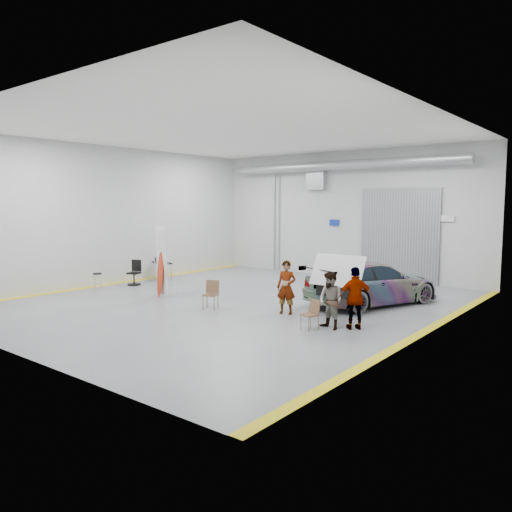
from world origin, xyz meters
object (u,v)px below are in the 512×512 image
Objects in this scene: folding_chair_near at (211,300)px; shop_stool at (98,282)px; person_a at (286,287)px; sedan_car at (372,283)px; office_chair at (135,274)px; person_c at (356,298)px; folding_chair_far at (310,321)px; person_b at (330,301)px; work_table at (161,262)px; surfboard_display at (162,267)px.

shop_stool is at bearing 158.59° from folding_chair_near.
person_a is at bearing -0.80° from folding_chair_near.
person_a is at bearing 85.61° from sedan_car.
shop_stool is 1.82m from office_chair.
person_c is 2.10× the size of folding_chair_far.
person_c is 11.20m from shop_stool.
office_chair is (0.11, 1.81, 0.12)m from shop_stool.
shop_stool is at bearing -162.56° from person_b.
folding_chair_far reaches higher than shop_stool.
shop_stool is at bearing -162.50° from folding_chair_far.
shop_stool is at bearing -40.26° from person_c.
person_c reaches higher than folding_chair_near.
work_table is (-10.49, 3.71, 0.53)m from folding_chair_far.
sedan_car is at bearing 49.67° from person_a.
person_c is at bearing 53.13° from person_b.
work_table is at bearing -58.19° from person_c.
person_a is 0.97× the size of person_c.
folding_chair_far is at bearing 113.20° from sedan_car.
person_b is at bearing 1.88° from shop_stool.
person_b reaches higher than work_table.
surfboard_display is (-7.99, -0.11, 0.25)m from person_c.
person_a is at bearing 161.07° from folding_chair_far.
surfboard_display is 7.13m from folding_chair_far.
sedan_car is 6.12× the size of folding_chair_far.
surfboard_display reaches higher than folding_chair_near.
person_a reaches higher than office_chair.
folding_chair_near is (2.97, -0.47, -0.84)m from surfboard_display.
folding_chair_near is 0.90× the size of office_chair.
person_b is 11.37m from work_table.
shop_stool is at bearing 172.10° from person_a.
sedan_car is 7.24× the size of shop_stool.
person_b is 4.49m from folding_chair_near.
surfboard_display is at bearing 147.87° from folding_chair_near.
work_table is (-11.44, 2.84, -0.09)m from person_c.
person_b is 1.69× the size of folding_chair_near.
folding_chair_far is 0.79× the size of office_chair.
person_c is (2.63, -0.40, 0.02)m from person_a.
folding_chair_near is 7.30m from work_table.
surfboard_display is 3.12m from folding_chair_near.
folding_chair_far is (4.07, -0.28, -0.04)m from folding_chair_near.
person_a reaches higher than folding_chair_near.
surfboard_display is 2.62× the size of office_chair.
office_chair is (-9.87, -2.54, -0.28)m from sedan_car.
surfboard_display reaches higher than person_c.
shop_stool is (-8.53, -1.18, -0.51)m from person_a.
person_c reaches higher than person_a.
sedan_car reaches higher than shop_stool.
shop_stool is at bearing -113.41° from office_chair.
sedan_car reaches higher than folding_chair_far.
person_b is 10.60m from office_chair.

